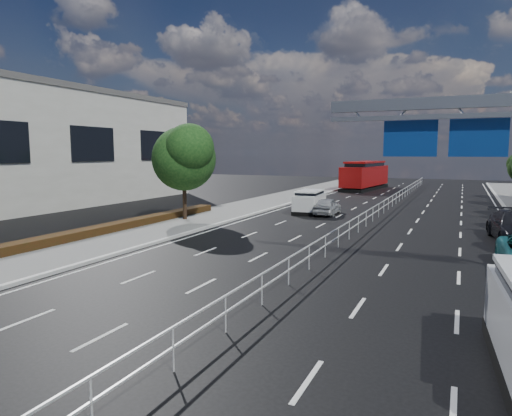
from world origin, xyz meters
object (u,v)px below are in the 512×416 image
at_px(overhead_gantry, 502,129).
at_px(near_car_silver, 327,206).
at_px(near_car_dark, 356,182).
at_px(red_bus, 365,175).
at_px(white_minivan, 310,202).

relative_size(overhead_gantry, near_car_silver, 2.63).
distance_m(overhead_gantry, near_car_dark, 47.23).
distance_m(near_car_silver, near_car_dark, 29.64).
xyz_separation_m(overhead_gantry, red_bus, (-12.81, 41.39, -3.70)).
relative_size(overhead_gantry, white_minivan, 2.41).
relative_size(red_bus, near_car_silver, 3.20).
distance_m(red_bus, near_car_silver, 26.24).
height_order(overhead_gantry, red_bus, overhead_gantry).
distance_m(red_bus, near_car_dark, 3.90).
distance_m(white_minivan, near_car_silver, 1.67).
relative_size(red_bus, near_car_dark, 3.04).
relative_size(near_car_silver, near_car_dark, 0.95).
xyz_separation_m(overhead_gantry, white_minivan, (-12.16, 15.76, -4.72)).
xyz_separation_m(red_bus, near_car_dark, (-1.78, 3.25, -1.23)).
bearing_deg(white_minivan, near_car_dark, 91.31).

